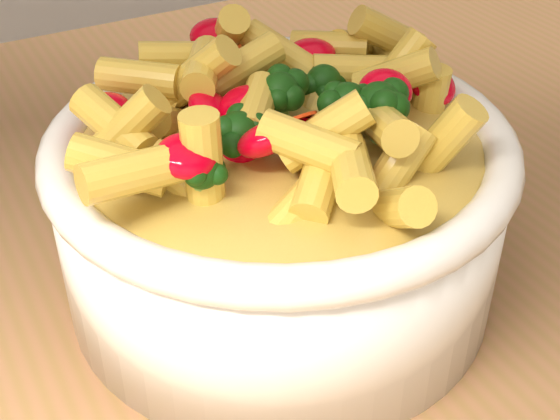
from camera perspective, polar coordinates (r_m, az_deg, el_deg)
name	(u,v)px	position (r m, az deg, el deg)	size (l,w,h in m)	color
table	(181,371)	(0.57, -7.23, -11.60)	(1.20, 0.80, 0.90)	#A16C45
serving_bowl	(280,208)	(0.45, 0.00, 0.14)	(0.26, 0.26, 0.11)	white
pasta_salad	(280,101)	(0.41, 0.00, 7.99)	(0.20, 0.20, 0.05)	#E1C847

